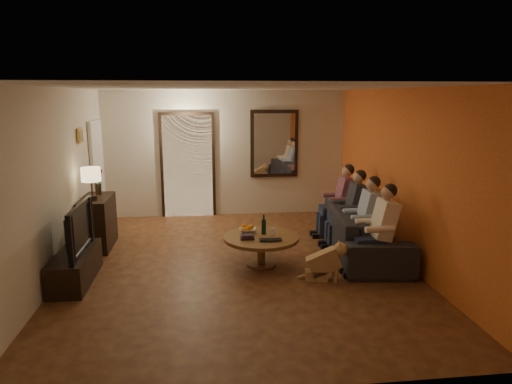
{
  "coord_description": "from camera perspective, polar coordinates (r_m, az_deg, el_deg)",
  "views": [
    {
      "loc": [
        -0.5,
        -6.44,
        2.5
      ],
      "look_at": [
        0.3,
        0.3,
        1.05
      ],
      "focal_mm": 32.0,
      "sensor_mm": 36.0,
      "label": 1
    }
  ],
  "objects": [
    {
      "name": "white_door",
      "position": [
        9.08,
        -19.15,
        2.0
      ],
      "size": [
        0.06,
        0.85,
        2.04
      ],
      "primitive_type": "cube",
      "color": "white",
      "rests_on": "floor"
    },
    {
      "name": "oranges",
      "position": [
        6.94,
        -1.05,
        -4.27
      ],
      "size": [
        0.2,
        0.2,
        0.08
      ],
      "primitive_type": null,
      "color": "orange",
      "rests_on": "bowl"
    },
    {
      "name": "bowl",
      "position": [
        6.96,
        -1.04,
        -4.81
      ],
      "size": [
        0.26,
        0.26,
        0.06
      ],
      "primitive_type": "imported",
      "color": "white",
      "rests_on": "coffee_table"
    },
    {
      "name": "right_wall",
      "position": [
        7.2,
        17.96,
        1.88
      ],
      "size": [
        0.02,
        6.0,
        2.6
      ],
      "primitive_type": "cube",
      "color": "beige",
      "rests_on": "floor"
    },
    {
      "name": "wine_bottle",
      "position": [
        6.83,
        0.98,
        -4.04
      ],
      "size": [
        0.07,
        0.07,
        0.31
      ],
      "primitive_type": null,
      "color": "black",
      "rests_on": "coffee_table"
    },
    {
      "name": "person_b",
      "position": [
        7.18,
        13.41,
        -3.63
      ],
      "size": [
        0.6,
        0.4,
        1.2
      ],
      "primitive_type": null,
      "color": "tan",
      "rests_on": "sofa"
    },
    {
      "name": "floor",
      "position": [
        6.93,
        -2.2,
        -9.11
      ],
      "size": [
        5.0,
        6.0,
        0.01
      ],
      "primitive_type": "cube",
      "color": "#482113",
      "rests_on": "ground"
    },
    {
      "name": "mirror_frame",
      "position": [
        9.57,
        2.3,
        6.05
      ],
      "size": [
        1.0,
        0.05,
        1.4
      ],
      "primitive_type": "cube",
      "color": "black",
      "rests_on": "back_wall"
    },
    {
      "name": "dresser",
      "position": [
        8.02,
        -19.17,
        -3.62
      ],
      "size": [
        0.45,
        0.96,
        0.85
      ],
      "primitive_type": "cube",
      "color": "black",
      "rests_on": "floor"
    },
    {
      "name": "flower_vase",
      "position": [
        8.08,
        -19.16,
        1.22
      ],
      "size": [
        0.14,
        0.14,
        0.44
      ],
      "primitive_type": null,
      "color": "red",
      "rests_on": "dresser"
    },
    {
      "name": "coffee_table",
      "position": [
        6.85,
        0.66,
        -7.35
      ],
      "size": [
        1.13,
        1.13,
        0.45
      ],
      "primitive_type": "cylinder",
      "rotation": [
        0.0,
        0.0,
        0.01
      ],
      "color": "brown",
      "rests_on": "floor"
    },
    {
      "name": "mirror_glass",
      "position": [
        9.54,
        2.33,
        6.03
      ],
      "size": [
        0.86,
        0.02,
        1.26
      ],
      "primitive_type": "cube",
      "color": "white",
      "rests_on": "back_wall"
    },
    {
      "name": "wine_glass",
      "position": [
        6.83,
        2.11,
        -4.97
      ],
      "size": [
        0.06,
        0.06,
        0.1
      ],
      "primitive_type": "cylinder",
      "color": "silver",
      "rests_on": "coffee_table"
    },
    {
      "name": "front_wall",
      "position": [
        3.68,
        1.43,
        -6.98
      ],
      "size": [
        5.0,
        0.02,
        2.6
      ],
      "primitive_type": "cube",
      "color": "beige",
      "rests_on": "floor"
    },
    {
      "name": "tv",
      "position": [
        6.57,
        -22.01,
        -4.31
      ],
      "size": [
        1.15,
        0.15,
        0.66
      ],
      "primitive_type": "imported",
      "rotation": [
        0.0,
        0.0,
        1.57
      ],
      "color": "black",
      "rests_on": "tv_stand"
    },
    {
      "name": "orange_accent",
      "position": [
        7.2,
        17.88,
        1.88
      ],
      "size": [
        0.01,
        6.0,
        2.6
      ],
      "primitive_type": "cube",
      "color": "#D05923",
      "rests_on": "right_wall"
    },
    {
      "name": "ceiling",
      "position": [
        6.46,
        -2.39,
        12.94
      ],
      "size": [
        5.0,
        6.0,
        0.01
      ],
      "primitive_type": "cube",
      "color": "white",
      "rests_on": "back_wall"
    },
    {
      "name": "person_d",
      "position": [
        8.27,
        10.58,
        -1.43
      ],
      "size": [
        0.6,
        0.4,
        1.2
      ],
      "primitive_type": null,
      "color": "tan",
      "rests_on": "sofa"
    },
    {
      "name": "fridge_glimpse",
      "position": [
        9.56,
        -6.98,
        2.33
      ],
      "size": [
        0.45,
        0.03,
        1.7
      ],
      "primitive_type": "cube",
      "color": "silver",
      "rests_on": "floor"
    },
    {
      "name": "door_trim",
      "position": [
        9.53,
        -8.51,
        3.17
      ],
      "size": [
        1.12,
        0.04,
        2.22
      ],
      "primitive_type": "cube",
      "color": "black",
      "rests_on": "floor"
    },
    {
      "name": "person_a",
      "position": [
        6.64,
        15.17,
        -5.0
      ],
      "size": [
        0.6,
        0.4,
        1.2
      ],
      "primitive_type": null,
      "color": "tan",
      "rests_on": "sofa"
    },
    {
      "name": "book_stack",
      "position": [
        6.65,
        -1.11,
        -5.59
      ],
      "size": [
        0.2,
        0.15,
        0.07
      ],
      "primitive_type": null,
      "color": "black",
      "rests_on": "coffee_table"
    },
    {
      "name": "back_wall",
      "position": [
        9.53,
        -3.72,
        4.8
      ],
      "size": [
        5.0,
        0.02,
        2.6
      ],
      "primitive_type": "cube",
      "color": "beige",
      "rests_on": "floor"
    },
    {
      "name": "person_c",
      "position": [
        7.72,
        11.89,
        -2.45
      ],
      "size": [
        0.6,
        0.4,
        1.2
      ],
      "primitive_type": null,
      "color": "tan",
      "rests_on": "sofa"
    },
    {
      "name": "laptop",
      "position": [
        6.52,
        1.86,
        -6.15
      ],
      "size": [
        0.34,
        0.22,
        0.03
      ],
      "primitive_type": "imported",
      "rotation": [
        0.0,
        0.0,
        -0.03
      ],
      "color": "black",
      "rests_on": "coffee_table"
    },
    {
      "name": "tv_stand",
      "position": [
        6.73,
        -21.65,
        -8.72
      ],
      "size": [
        0.45,
        1.25,
        0.42
      ],
      "primitive_type": "cube",
      "color": "black",
      "rests_on": "floor"
    },
    {
      "name": "art_canvas",
      "position": [
        8.01,
        -21.02,
        6.61
      ],
      "size": [
        0.01,
        0.22,
        0.18
      ],
      "primitive_type": "cube",
      "color": "brown",
      "rests_on": "left_wall"
    },
    {
      "name": "kitchen_doorway",
      "position": [
        9.54,
        -8.51,
        3.18
      ],
      "size": [
        1.0,
        0.06,
        2.1
      ],
      "primitive_type": "cube",
      "color": "#FFE0A5",
      "rests_on": "floor"
    },
    {
      "name": "left_wall",
      "position": [
        6.85,
        -23.63,
        0.95
      ],
      "size": [
        0.02,
        6.0,
        2.6
      ],
      "primitive_type": "cube",
      "color": "beige",
      "rests_on": "floor"
    },
    {
      "name": "dog",
      "position": [
        6.36,
        8.48,
        -8.49
      ],
      "size": [
        0.59,
        0.31,
        0.56
      ],
      "primitive_type": null,
      "rotation": [
        0.0,
        0.0,
        -0.14
      ],
      "color": "#9F7149",
      "rests_on": "floor"
    },
    {
      "name": "framed_art",
      "position": [
        8.01,
        -21.12,
        6.6
      ],
      "size": [
        0.03,
        0.28,
        0.24
      ],
      "primitive_type": "cube",
      "color": "#B28C33",
      "rests_on": "left_wall"
    },
    {
      "name": "table_lamp",
      "position": [
        7.65,
        -19.87,
        0.98
      ],
      "size": [
        0.3,
        0.3,
        0.54
      ],
      "primitive_type": null,
      "color": "beige",
      "rests_on": "dresser"
    },
    {
      "name": "sofa",
      "position": [
        7.54,
        13.26,
        -4.73
      ],
      "size": [
        2.58,
        1.25,
        0.72
      ],
      "primitive_type": "imported",
      "rotation": [
        0.0,
        0.0,
        1.46
      ],
      "color": "black",
      "rests_on": "floor"
    }
  ]
}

